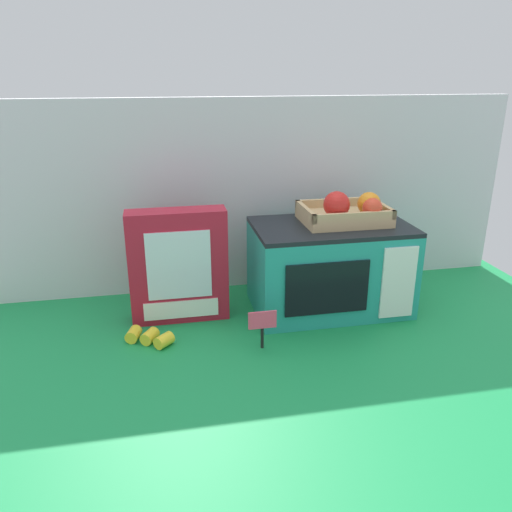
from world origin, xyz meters
TOP-DOWN VIEW (x-y plane):
  - ground_plane at (0.00, 0.00)m, footprint 1.70×1.70m
  - display_back_panel at (0.00, 0.23)m, footprint 1.61×0.03m
  - toy_microwave at (0.17, 0.01)m, footprint 0.43×0.26m
  - food_groups_crate at (0.22, 0.01)m, footprint 0.23×0.17m
  - cookie_set_box at (-0.25, 0.02)m, footprint 0.26×0.08m
  - price_sign at (-0.06, -0.18)m, footprint 0.07×0.01m
  - loose_toy_banana at (-0.34, -0.10)m, footprint 0.12×0.10m

SIDE VIEW (x-z plane):
  - ground_plane at x=0.00m, z-range 0.00..0.00m
  - loose_toy_banana at x=-0.34m, z-range 0.00..0.03m
  - price_sign at x=-0.06m, z-range 0.02..0.12m
  - toy_microwave at x=0.17m, z-range 0.00..0.25m
  - cookie_set_box at x=-0.25m, z-range 0.00..0.31m
  - food_groups_crate at x=0.22m, z-range 0.23..0.33m
  - display_back_panel at x=0.00m, z-range 0.00..0.58m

